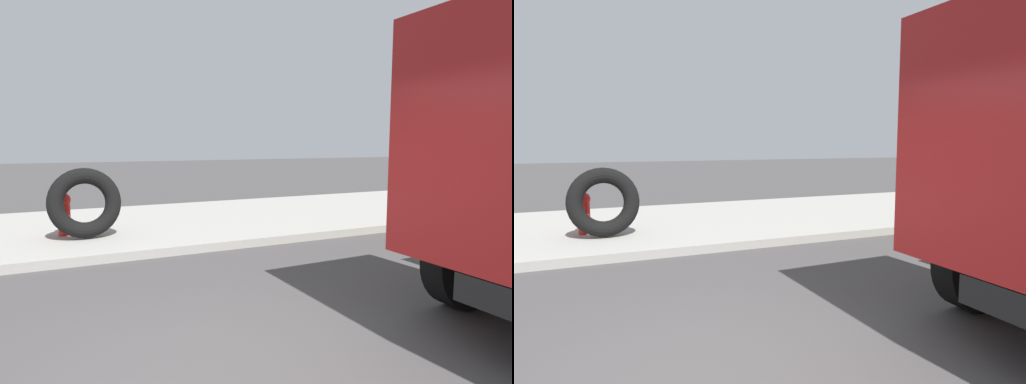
% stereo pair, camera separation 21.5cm
% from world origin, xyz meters
% --- Properties ---
extents(sidewalk_curb, '(36.00, 5.00, 0.15)m').
position_xyz_m(sidewalk_curb, '(0.00, 6.50, 0.07)').
color(sidewalk_curb, '#99968E').
rests_on(sidewalk_curb, ground).
extents(fire_hydrant, '(0.25, 0.57, 0.79)m').
position_xyz_m(fire_hydrant, '(-0.89, 5.73, 0.57)').
color(fire_hydrant, red).
rests_on(fire_hydrant, sidewalk_curb).
extents(loose_tire, '(1.27, 0.49, 1.27)m').
position_xyz_m(loose_tire, '(-0.54, 5.31, 0.79)').
color(loose_tire, black).
rests_on(loose_tire, sidewalk_curb).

